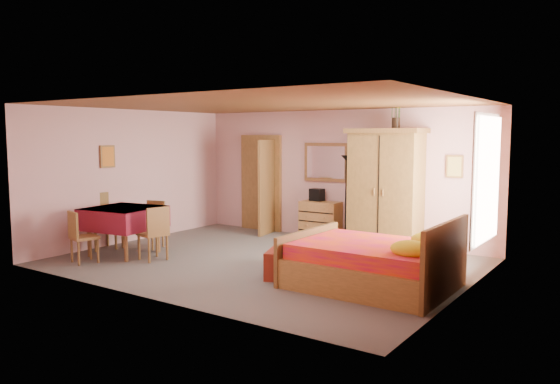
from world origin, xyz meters
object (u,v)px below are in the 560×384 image
Objects in this scene: chair_west at (101,221)px; wall_mirror at (326,162)px; chest_of_drawers at (320,220)px; stereo at (317,195)px; floor_lamp at (346,199)px; chair_east at (153,233)px; bench at (288,259)px; chair_north at (150,225)px; sunflower_vase at (396,113)px; bed at (372,251)px; wardrobe at (386,189)px; dining_table at (124,231)px; chair_south at (84,237)px.

wall_mirror is at bearing 155.68° from chair_west.
stereo is at bearing 153.82° from chest_of_drawers.
chair_east is at bearing -120.23° from floor_lamp.
stereo is at bearing 111.99° from bench.
chair_east is at bearing 129.18° from chair_north.
sunflower_vase reaches higher than bench.
bed is 5.21m from chair_west.
bed is at bearing -67.98° from chair_east.
sunflower_vase is (1.73, -0.13, 1.60)m from stereo.
bench is at bearing -100.81° from wardrobe.
chest_of_drawers is at bearing 177.37° from sunflower_vase.
floor_lamp is at bearing 124.28° from bed.
sunflower_vase is at bearing -4.23° from stereo.
chair_east is at bearing -132.07° from wardrobe.
dining_table is at bearing 100.52° from chair_west.
chair_west is at bearing 100.11° from chair_east.
bed is 4.52m from chair_north.
wardrobe is (1.57, -0.15, 0.22)m from stereo.
wardrobe is 4.43m from chair_north.
sunflower_vase reaches higher than floor_lamp.
bed is (2.36, -2.62, 0.12)m from chest_of_drawers.
bench is 3.14m from dining_table.
chair_east is at bearing 102.92° from chair_west.
wall_mirror is 0.45× the size of wardrobe.
chest_of_drawers is at bearing -174.26° from floor_lamp.
sunflower_vase is 0.59× the size of chair_east.
sunflower_vase is (0.16, 0.02, 1.38)m from wardrobe.
stereo reaches higher than chair_north.
chest_of_drawers is 0.71× the size of dining_table.
chest_of_drawers is 0.36× the size of wardrobe.
dining_table is 0.78m from chair_south.
chair_east is (-2.98, -3.16, -2.03)m from sunflower_vase.
bed is 2.51× the size of chair_south.
stereo is 0.22× the size of bench.
chest_of_drawers is at bearing 176.07° from wardrobe.
stereo reaches higher than chair_south.
chair_south is (-3.77, -3.93, -2.06)m from sunflower_vase.
sunflower_vase is 3.32m from bed.
chair_west reaches higher than stereo.
wall_mirror is at bearing 108.77° from bench.
wardrobe is 5.29m from chair_west.
dining_table reaches higher than chest_of_drawers.
chair_east is (-1.25, -3.28, -0.43)m from stereo.
chair_north is at bearing 179.42° from bed.
wall_mirror is 0.97× the size of chair_west.
wardrobe reaches higher than chair_south.
floor_lamp is at bearing -17.49° from chair_east.
floor_lamp is at bearing 98.97° from bench.
stereo is 3.54m from chair_east.
chair_west reaches higher than bench.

